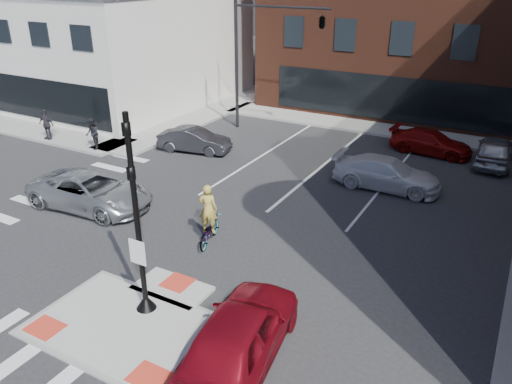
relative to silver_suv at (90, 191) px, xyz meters
The scene contains 17 objects.
ground 8.29m from the silver_suv, 35.25° to the right, with size 120.00×120.00×0.00m, color #28282B.
refuge_island 8.44m from the silver_suv, 36.69° to the right, with size 5.40×4.65×0.13m.
sidewalk_nw 14.54m from the silver_suv, 133.60° to the left, with size 23.50×20.50×0.15m.
sidewalk_n 19.81m from the silver_suv, 60.52° to the left, with size 26.00×3.00×0.15m, color gray.
building_nw 21.81m from the silver_suv, 135.04° to the left, with size 20.40×16.40×14.40m.
building_far_left 47.50m from the silver_suv, 86.68° to the left, with size 10.00×12.00×10.00m, color slate.
signal_pole 8.19m from the silver_suv, 32.95° to the right, with size 0.60×0.60×5.98m.
mast_arm_signal 14.68m from the silver_suv, 76.12° to the left, with size 6.10×2.24×8.00m.
silver_suv is the anchor object (origin of this frame).
red_sedan 11.30m from the silver_suv, 24.95° to the right, with size 2.01×5.00×1.70m, color maroon.
white_pickup 13.24m from the silver_suv, 38.45° to the left, with size 2.00×4.92×1.43m, color white.
bg_car_dark 8.02m from the silver_suv, 92.68° to the left, with size 1.41×4.04×1.33m, color #2A292F.
bg_car_silver 20.12m from the silver_suv, 44.28° to the left, with size 1.79×4.45×1.52m, color #A6A8AD.
bg_car_red 17.99m from the silver_suv, 51.64° to the left, with size 1.79×4.41×1.28m, color maroon.
cyclist 6.07m from the silver_suv, ahead, with size 1.11×1.99×2.35m.
pedestrian_a 7.42m from the silver_suv, 135.13° to the left, with size 0.86×0.67×1.76m, color black.
pedestrian_b 10.39m from the silver_suv, 149.75° to the left, with size 1.03×0.43×1.76m, color #2E2933.
Camera 1 is at (8.80, -8.60, 9.36)m, focal length 35.00 mm.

